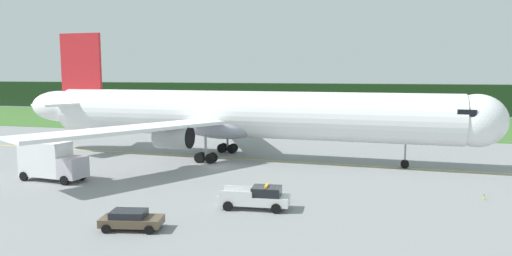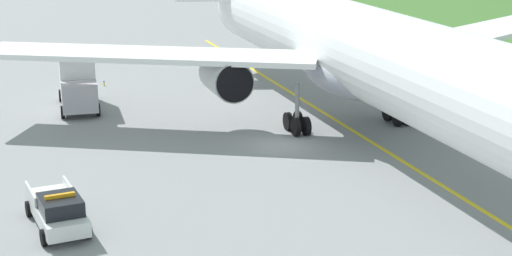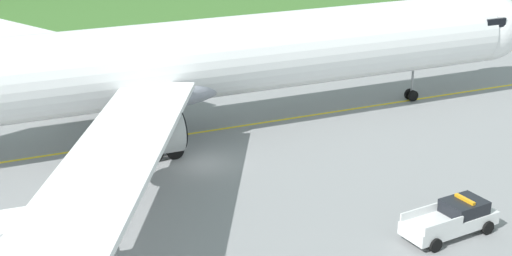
{
  "view_description": "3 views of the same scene",
  "coord_description": "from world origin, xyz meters",
  "views": [
    {
      "loc": [
        17.36,
        -48.95,
        10.57
      ],
      "look_at": [
        3.32,
        4.47,
        3.97
      ],
      "focal_mm": 33.1,
      "sensor_mm": 36.0,
      "label": 1
    },
    {
      "loc": [
        43.17,
        -18.08,
        14.49
      ],
      "look_at": [
        3.04,
        -2.81,
        2.17
      ],
      "focal_mm": 55.84,
      "sensor_mm": 36.0,
      "label": 2
    },
    {
      "loc": [
        -16.18,
        -41.27,
        19.19
      ],
      "look_at": [
        2.01,
        -3.72,
        3.43
      ],
      "focal_mm": 51.61,
      "sensor_mm": 36.0,
      "label": 3
    }
  ],
  "objects": [
    {
      "name": "ground",
      "position": [
        0.0,
        0.0,
        0.0
      ],
      "size": [
        320.0,
        320.0,
        0.0
      ],
      "primitive_type": "plane",
      "color": "gray"
    },
    {
      "name": "taxiway_centerline_main",
      "position": [
        1.53,
        5.46,
        0.0
      ],
      "size": [
        78.83,
        3.36,
        0.01
      ],
      "primitive_type": "cube",
      "rotation": [
        0.0,
        0.0,
        -0.04
      ],
      "color": "yellow",
      "rests_on": "ground"
    },
    {
      "name": "ops_pickup_truck",
      "position": [
        8.38,
        -14.52,
        0.9
      ],
      "size": [
        5.58,
        2.51,
        1.94
      ],
      "color": "silver",
      "rests_on": "ground"
    },
    {
      "name": "airliner",
      "position": [
        1.0,
        5.48,
        5.37
      ],
      "size": [
        59.78,
        46.59,
        15.62
      ],
      "color": "white",
      "rests_on": "ground"
    },
    {
      "name": "grass_verge",
      "position": [
        0.0,
        48.59,
        0.02
      ],
      "size": [
        320.0,
        42.69,
        0.04
      ],
      "primitive_type": "cube",
      "color": "#3D6C2D",
      "rests_on": "ground"
    }
  ]
}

